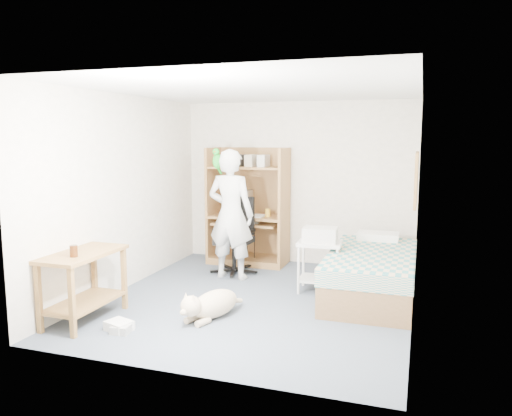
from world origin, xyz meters
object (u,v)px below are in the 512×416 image
Objects in this scene: bed at (372,273)px; office_chair at (236,246)px; dog at (211,304)px; printer_cart at (320,258)px; computer_hutch at (249,211)px; side_desk at (84,276)px; person at (231,214)px.

office_chair is at bearing 165.32° from bed.
dog is 1.64m from printer_cart.
printer_cart is (0.93, 1.32, 0.27)m from dog.
side_desk is at bearing -106.14° from computer_hutch.
computer_hutch is 0.91m from person.
printer_cart is at bearing 74.75° from dog.
person reaches higher than printer_cart.
bed is 3.39m from side_desk.
dog is at bearing -128.73° from printer_cart.
computer_hutch is at bearing 73.86° from side_desk.
person is 1.75m from dog.
dog is (1.27, 0.48, -0.34)m from side_desk.
side_desk reaches higher than printer_cart.
printer_cart is (-0.65, -0.01, 0.14)m from bed.
office_chair is 1.67× the size of printer_cart.
bed is 2.18× the size of dog.
side_desk reaches higher than dog.
computer_hutch is 1.80m from printer_cart.
bed is 2.06m from person.
person is at bearing -78.06° from office_chair.
computer_hutch is at bearing 93.70° from office_chair.
bed is at bearing 60.05° from dog.
side_desk is (-2.85, -1.82, 0.21)m from bed.
bed is 2.07m from dog.
person is at bearing 173.74° from bed.
office_chair is 0.60× the size of person.
computer_hutch is at bearing 119.62° from dog.
office_chair is at bearing -78.06° from person.
bed is 0.67m from printer_cart.
computer_hutch is 3.08m from side_desk.
office_chair is 1.45m from printer_cart.
bed is at bearing 32.50° from side_desk.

